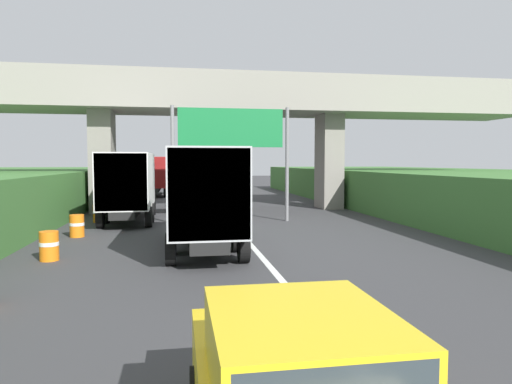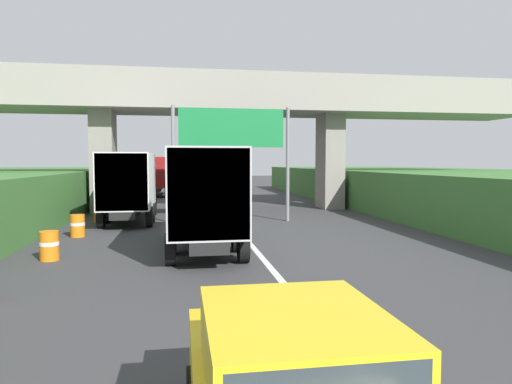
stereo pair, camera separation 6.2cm
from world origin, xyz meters
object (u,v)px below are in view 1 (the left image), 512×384
(construction_barrel_3, at_px, (77,226))
(construction_barrel_4, at_px, (99,213))
(car_white, at_px, (193,194))
(truck_black, at_px, (129,183))
(truck_silver, at_px, (203,194))
(truck_red, at_px, (154,174))
(construction_barrel_2, at_px, (49,246))
(overhead_highway_sign, at_px, (231,136))

(construction_barrel_3, distance_m, construction_barrel_4, 4.47)
(car_white, bearing_deg, construction_barrel_3, -113.71)
(truck_black, relative_size, truck_silver, 1.00)
(truck_red, xyz_separation_m, construction_barrel_4, (-1.73, -18.12, -1.47))
(truck_black, xyz_separation_m, truck_silver, (3.29, -8.07, 0.00))
(truck_red, bearing_deg, construction_barrel_4, -95.44)
(construction_barrel_3, bearing_deg, construction_barrel_2, -88.32)
(truck_black, height_order, truck_red, same)
(car_white, xyz_separation_m, construction_barrel_2, (-4.85, -15.80, -0.40))
(construction_barrel_4, bearing_deg, truck_black, 5.18)
(overhead_highway_sign, distance_m, construction_barrel_4, 7.63)
(truck_black, xyz_separation_m, truck_red, (0.23, 17.99, 0.00))
(overhead_highway_sign, bearing_deg, construction_barrel_3, -152.46)
(truck_silver, relative_size, construction_barrel_3, 8.11)
(truck_silver, xyz_separation_m, truck_red, (-3.05, 26.06, 0.00))
(truck_black, bearing_deg, overhead_highway_sign, -12.87)
(truck_black, height_order, construction_barrel_2, truck_black)
(truck_black, bearing_deg, truck_red, 89.26)
(overhead_highway_sign, distance_m, truck_red, 19.87)
(construction_barrel_2, height_order, construction_barrel_4, same)
(construction_barrel_2, relative_size, construction_barrel_3, 1.00)
(car_white, height_order, construction_barrel_4, car_white)
(truck_silver, bearing_deg, construction_barrel_2, -168.18)
(construction_barrel_3, height_order, construction_barrel_4, same)
(car_white, bearing_deg, truck_silver, -90.38)
(construction_barrel_2, distance_m, construction_barrel_4, 8.93)
(truck_silver, distance_m, car_white, 14.84)
(truck_silver, height_order, construction_barrel_4, truck_silver)
(car_white, bearing_deg, construction_barrel_4, -125.38)
(construction_barrel_3, bearing_deg, construction_barrel_4, 88.73)
(overhead_highway_sign, relative_size, car_white, 1.43)
(truck_silver, bearing_deg, construction_barrel_3, 144.55)
(truck_red, bearing_deg, construction_barrel_2, -93.58)
(truck_red, bearing_deg, truck_silver, -83.32)
(overhead_highway_sign, height_order, car_white, overhead_highway_sign)
(construction_barrel_2, bearing_deg, construction_barrel_4, 90.21)
(truck_silver, relative_size, truck_red, 1.00)
(truck_silver, relative_size, construction_barrel_2, 8.11)
(overhead_highway_sign, bearing_deg, construction_barrel_4, 171.17)
(overhead_highway_sign, distance_m, construction_barrel_2, 10.93)
(truck_silver, xyz_separation_m, construction_barrel_3, (-4.88, 3.47, -1.47))
(truck_black, distance_m, construction_barrel_4, 2.10)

